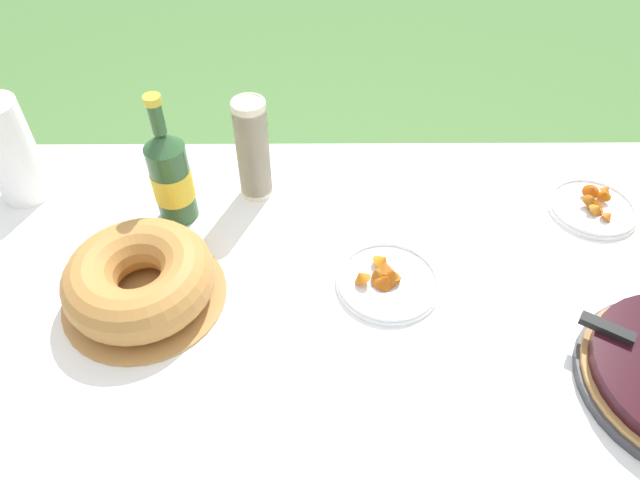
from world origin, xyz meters
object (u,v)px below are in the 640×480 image
at_px(snack_plate_near, 593,206).
at_px(snack_plate_left, 387,280).
at_px(paper_towel_roll, 10,151).
at_px(cup_stack, 253,150).
at_px(cider_bottle_green, 171,176).
at_px(bundt_cake, 140,279).

distance_m(snack_plate_near, snack_plate_left, 0.52).
distance_m(snack_plate_left, paper_towel_roll, 0.85).
height_order(cup_stack, paper_towel_roll, cup_stack).
bearing_deg(paper_towel_roll, cider_bottle_green, -11.63).
relative_size(snack_plate_near, paper_towel_roll, 0.80).
relative_size(cup_stack, snack_plate_left, 1.17).
height_order(bundt_cake, cup_stack, cup_stack).
bearing_deg(paper_towel_roll, snack_plate_left, -18.99).
xyz_separation_m(snack_plate_left, paper_towel_roll, (-0.80, 0.28, 0.11)).
height_order(cup_stack, cider_bottle_green, cider_bottle_green).
bearing_deg(snack_plate_near, snack_plate_left, -156.27).
bearing_deg(snack_plate_near, paper_towel_roll, 177.06).
relative_size(bundt_cake, snack_plate_near, 1.62).
distance_m(cup_stack, cider_bottle_green, 0.18).
xyz_separation_m(bundt_cake, snack_plate_near, (0.95, 0.24, -0.04)).
height_order(bundt_cake, cider_bottle_green, cider_bottle_green).
xyz_separation_m(cider_bottle_green, snack_plate_near, (0.92, 0.01, -0.10)).
xyz_separation_m(cup_stack, snack_plate_near, (0.75, -0.07, -0.11)).
xyz_separation_m(snack_plate_near, snack_plate_left, (-0.48, -0.21, 0.00)).
bearing_deg(bundt_cake, snack_plate_near, 14.25).
distance_m(bundt_cake, cup_stack, 0.37).
height_order(cider_bottle_green, snack_plate_left, cider_bottle_green).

